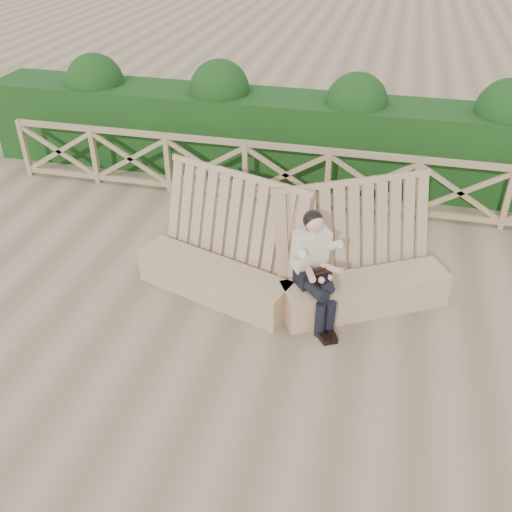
# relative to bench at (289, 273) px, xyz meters

# --- Properties ---
(ground) EXTENTS (60.00, 60.00, 0.00)m
(ground) POSITION_rel_bench_xyz_m (-0.58, -0.84, -0.40)
(ground) COLOR brown
(ground) RESTS_ON ground
(bench) EXTENTS (4.18, 1.74, 1.60)m
(bench) POSITION_rel_bench_xyz_m (0.00, 0.00, 0.00)
(bench) COLOR #866A4D
(bench) RESTS_ON ground
(woman) EXTENTS (0.76, 0.92, 1.49)m
(woman) POSITION_rel_bench_xyz_m (0.37, -0.31, 0.39)
(woman) COLOR black
(woman) RESTS_ON ground
(guardrail) EXTENTS (10.10, 0.09, 1.10)m
(guardrail) POSITION_rel_bench_xyz_m (-0.58, 2.66, 0.15)
(guardrail) COLOR #83684C
(guardrail) RESTS_ON ground
(hedge) EXTENTS (12.00, 1.20, 1.50)m
(hedge) POSITION_rel_bench_xyz_m (-0.58, 3.86, 0.35)
(hedge) COLOR black
(hedge) RESTS_ON ground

